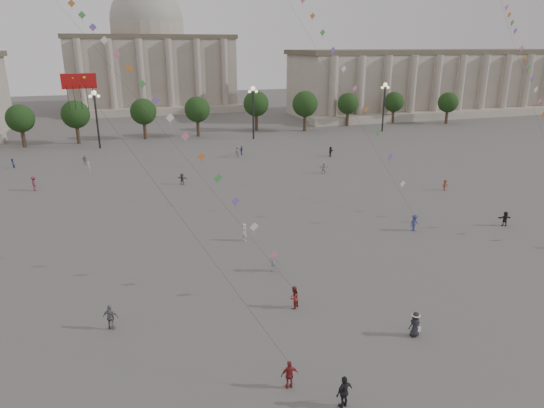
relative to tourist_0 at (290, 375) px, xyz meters
name	(u,v)px	position (x,y,z in m)	size (l,w,h in m)	color
ground	(326,338)	(3.97, 3.85, -0.87)	(360.00, 360.00, 0.00)	#514F4C
hall_east	(435,82)	(78.97, 97.74, 7.55)	(84.00, 26.22, 17.20)	gray
hall_central	(150,60)	(3.97, 133.07, 13.36)	(48.30, 34.30, 35.50)	gray
tree_row	(174,111)	(3.97, 81.85, 4.52)	(137.12, 5.12, 8.00)	#3C2E1E
lamp_post_mid_west	(96,109)	(-11.03, 73.85, 6.48)	(2.00, 0.90, 10.65)	#262628
lamp_post_mid_east	(253,103)	(18.97, 73.85, 6.48)	(2.00, 0.90, 10.65)	#262628
lamp_post_far_east	(384,98)	(48.97, 73.85, 6.48)	(2.00, 0.90, 10.65)	#262628
person_crowd_0	(241,150)	(12.83, 60.06, -0.08)	(0.93, 0.39, 1.59)	#36427A
person_crowd_3	(505,219)	(30.82, 17.18, -0.06)	(1.50, 0.48, 1.62)	black
person_crowd_4	(237,152)	(11.71, 58.51, 0.10)	(1.81, 0.58, 1.95)	#ADADA9
person_crowd_6	(274,262)	(3.79, 14.33, 0.03)	(1.17, 0.67, 1.80)	slate
person_crowd_7	(324,168)	(21.43, 43.74, -0.02)	(1.58, 0.50, 1.70)	#B6B6B2
person_crowd_8	(445,185)	(33.14, 30.41, -0.13)	(0.96, 0.55, 1.49)	brown
person_crowd_9	(331,152)	(27.24, 54.04, -0.01)	(1.59, 0.51, 1.72)	black
person_crowd_10	(89,166)	(-12.39, 56.14, -0.13)	(0.54, 0.36, 1.48)	silver
person_crowd_12	(182,179)	(0.18, 44.18, -0.06)	(1.50, 0.48, 1.62)	#59595D
person_crowd_13	(245,232)	(3.19, 21.79, 0.04)	(0.66, 0.44, 1.82)	silver
person_crowd_16	(85,160)	(-13.21, 60.92, -0.12)	(0.88, 0.37, 1.50)	slate
person_crowd_17	(34,184)	(-18.94, 47.28, 0.09)	(1.25, 0.72, 1.93)	maroon
person_crowd_18	(12,163)	(-23.93, 61.95, -0.13)	(0.72, 0.56, 1.49)	#36497B
tourist_0	(290,375)	(0.00, 0.00, 0.00)	(1.02, 0.43, 1.74)	maroon
tourist_3	(111,317)	(-9.54, 9.38, 0.06)	(1.09, 0.45, 1.86)	slate
tourist_4	(344,392)	(2.25, -2.32, 0.08)	(1.12, 0.47, 1.91)	black
kite_flyer_0	(294,297)	(3.29, 8.15, 0.00)	(0.85, 0.66, 1.75)	maroon
kite_flyer_1	(414,223)	(20.72, 18.89, 0.01)	(1.15, 0.66, 1.77)	navy
hat_person	(415,324)	(9.70, 2.26, 0.04)	(0.93, 0.67, 1.75)	black
dragon_kite	(82,94)	(-9.85, 13.47, 14.54)	(6.12, 7.16, 22.37)	red
kite_train_west	(83,21)	(-10.05, 34.26, 19.90)	(25.61, 48.88, 66.52)	#3F3F3F
kite_train_east	(520,48)	(41.41, 29.74, 17.26)	(17.60, 36.53, 51.23)	#3F3F3F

